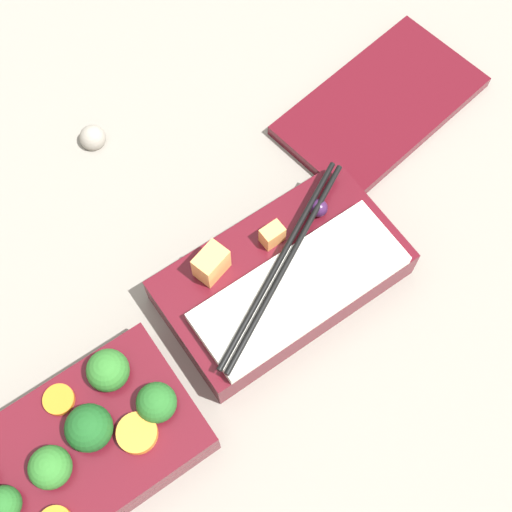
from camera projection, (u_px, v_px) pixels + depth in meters
The scene contains 5 objects.
ground_plane at pixel (182, 376), 0.63m from camera, with size 3.00×3.00×0.00m, color gray.
bento_tray_vegetable at pixel (62, 460), 0.57m from camera, with size 0.22×0.12×0.07m.
bento_tray_rice at pixel (283, 278), 0.64m from camera, with size 0.22×0.12×0.07m.
bento_lid at pixel (380, 106), 0.74m from camera, with size 0.21×0.12×0.01m, color #510F19.
pebble_3 at pixel (93, 138), 0.72m from camera, with size 0.03×0.03×0.03m, color gray.
Camera 1 is at (-0.04, -0.17, 0.62)m, focal length 50.00 mm.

